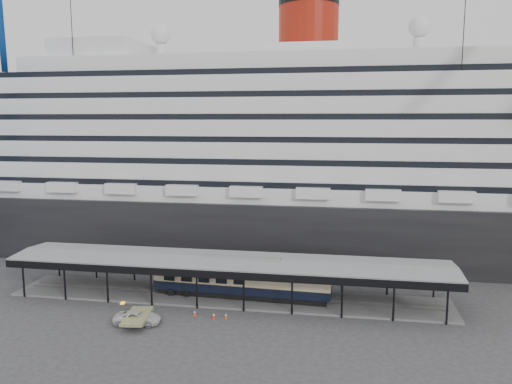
% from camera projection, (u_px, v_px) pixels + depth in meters
% --- Properties ---
extents(ground, '(200.00, 200.00, 0.00)m').
position_uv_depth(ground, '(218.00, 312.00, 59.21)').
color(ground, '#333336').
rests_on(ground, ground).
extents(cruise_ship, '(130.00, 30.00, 43.90)m').
position_uv_depth(cruise_ship, '(262.00, 145.00, 87.79)').
color(cruise_ship, black).
rests_on(cruise_ship, ground).
extents(platform_canopy, '(56.00, 9.18, 5.30)m').
position_uv_depth(platform_canopy, '(228.00, 280.00, 63.75)').
color(platform_canopy, slate).
rests_on(platform_canopy, ground).
extents(port_truck, '(5.48, 3.09, 1.45)m').
position_uv_depth(port_truck, '(137.00, 318.00, 55.76)').
color(port_truck, silver).
rests_on(port_truck, ground).
extents(pullman_carriage, '(22.86, 4.02, 22.33)m').
position_uv_depth(pullman_carriage, '(241.00, 278.00, 63.40)').
color(pullman_carriage, black).
rests_on(pullman_carriage, ground).
extents(traffic_cone_left, '(0.51, 0.51, 0.79)m').
position_uv_depth(traffic_cone_left, '(214.00, 316.00, 57.23)').
color(traffic_cone_left, red).
rests_on(traffic_cone_left, ground).
extents(traffic_cone_mid, '(0.37, 0.37, 0.68)m').
position_uv_depth(traffic_cone_mid, '(195.00, 313.00, 58.26)').
color(traffic_cone_mid, '#F6440D').
rests_on(traffic_cone_mid, ground).
extents(traffic_cone_right, '(0.38, 0.38, 0.69)m').
position_uv_depth(traffic_cone_right, '(226.00, 316.00, 57.31)').
color(traffic_cone_right, '#CF410B').
rests_on(traffic_cone_right, ground).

